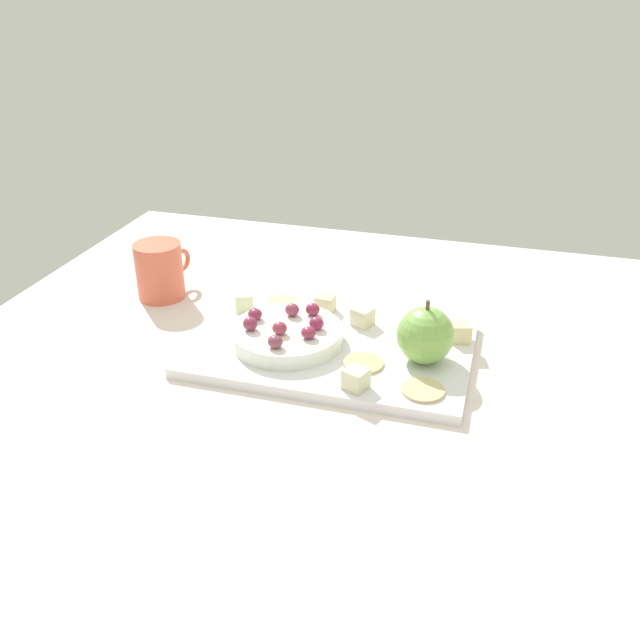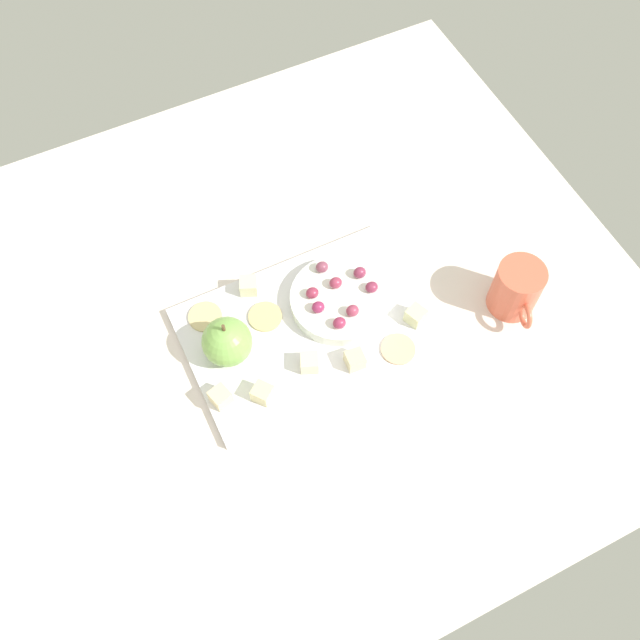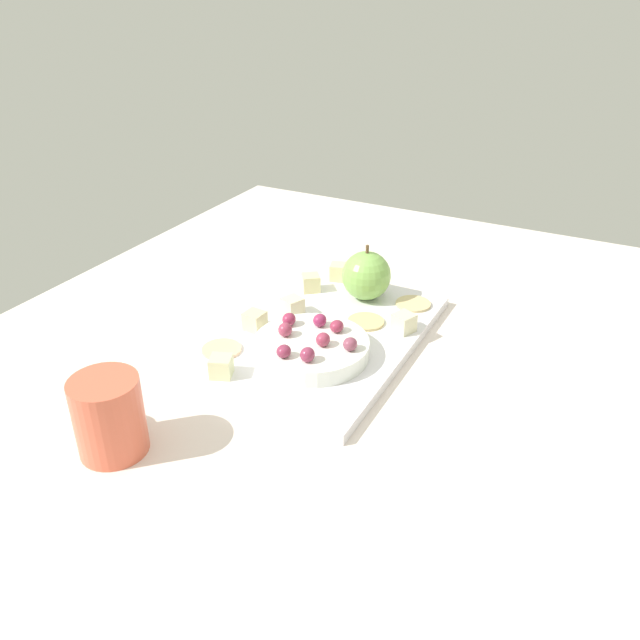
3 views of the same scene
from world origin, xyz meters
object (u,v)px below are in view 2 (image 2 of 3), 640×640
(serving_dish, at_px, (339,300))
(grape_5, at_px, (318,307))
(grape_0, at_px, (372,287))
(cup, at_px, (516,289))
(grape_2, at_px, (313,294))
(grape_1, at_px, (339,323))
(grape_7, at_px, (335,281))
(platter, at_px, (309,328))
(cheese_cube_0, at_px, (309,363))
(cracker_1, at_px, (398,349))
(cracker_0, at_px, (265,317))
(grape_3, at_px, (360,274))
(cheese_cube_4, at_px, (262,393))
(cheese_cube_2, at_px, (220,397))
(apple_whole, at_px, (227,342))
(cracker_2, at_px, (205,317))
(cheese_cube_1, at_px, (248,286))
(cheese_cube_5, at_px, (416,315))
(cheese_cube_3, at_px, (355,360))
(grape_4, at_px, (322,267))
(grape_6, at_px, (352,311))

(serving_dish, height_order, grape_5, grape_5)
(grape_0, bearing_deg, cup, 153.18)
(grape_2, height_order, grape_5, grape_5)
(grape_1, bearing_deg, grape_7, -111.14)
(platter, relative_size, grape_5, 18.87)
(cheese_cube_0, height_order, cracker_1, cheese_cube_0)
(cracker_0, xyz_separation_m, grape_3, (-0.16, 0.01, 0.03))
(cracker_1, bearing_deg, cheese_cube_4, -5.35)
(cheese_cube_2, bearing_deg, grape_2, -155.16)
(cup, bearing_deg, grape_2, -24.47)
(apple_whole, xyz_separation_m, cheese_cube_0, (-0.10, 0.07, -0.02))
(cracker_2, height_order, cup, cup)
(grape_7, bearing_deg, apple_whole, 8.20)
(cracker_1, bearing_deg, cheese_cube_1, -50.59)
(cheese_cube_5, relative_size, grape_2, 1.32)
(cracker_0, bearing_deg, grape_1, 140.61)
(grape_1, xyz_separation_m, cup, (-0.27, 0.07, -0.00))
(cheese_cube_3, relative_size, cup, 0.25)
(cracker_1, bearing_deg, grape_3, -90.49)
(cheese_cube_3, relative_size, grape_0, 1.32)
(grape_2, bearing_deg, cheese_cube_5, 143.71)
(cracker_2, bearing_deg, grape_4, 175.68)
(serving_dish, distance_m, grape_6, 0.04)
(grape_3, xyz_separation_m, grape_5, (0.08, 0.03, -0.00))
(grape_5, relative_size, grape_7, 1.00)
(grape_3, relative_size, grape_4, 1.00)
(cracker_1, bearing_deg, cup, 179.86)
(grape_3, bearing_deg, serving_dish, 20.81)
(grape_1, bearing_deg, grape_4, -101.49)
(cheese_cube_3, relative_size, grape_7, 1.32)
(cracker_0, bearing_deg, cheese_cube_3, 123.84)
(cheese_cube_3, xyz_separation_m, grape_4, (-0.02, -0.16, 0.02))
(cheese_cube_5, relative_size, grape_1, 1.32)
(cracker_1, relative_size, cracker_2, 1.00)
(cracker_1, distance_m, grape_3, 0.13)
(cheese_cube_1, relative_size, grape_7, 1.32)
(cup, bearing_deg, cheese_cube_1, -28.26)
(cheese_cube_1, xyz_separation_m, cheese_cube_5, (-0.21, 0.16, 0.00))
(cheese_cube_5, bearing_deg, grape_5, -27.64)
(grape_1, relative_size, grape_5, 1.00)
(cheese_cube_1, relative_size, grape_3, 1.32)
(platter, bearing_deg, grape_5, -161.21)
(cheese_cube_5, height_order, grape_3, grape_3)
(cheese_cube_2, xyz_separation_m, grape_7, (-0.23, -0.09, 0.02))
(grape_2, height_order, grape_7, grape_7)
(cracker_0, bearing_deg, grape_4, -166.63)
(serving_dish, xyz_separation_m, cup, (-0.25, 0.11, 0.02))
(cracker_2, relative_size, grape_1, 2.63)
(serving_dish, height_order, grape_6, grape_6)
(apple_whole, bearing_deg, grape_0, 178.32)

